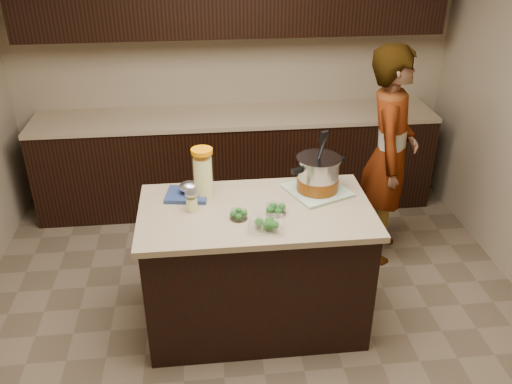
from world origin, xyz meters
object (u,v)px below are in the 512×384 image
Objects in this scene: person at (389,157)px; lemonade_pitcher at (203,175)px; island at (256,267)px; stock_pot at (318,176)px.

lemonade_pitcher is at bearing 133.80° from person.
stock_pot is (0.42, 0.18, 0.56)m from island.
island is 0.73m from stock_pot.
lemonade_pitcher is (-0.74, 0.01, 0.04)m from stock_pot.
lemonade_pitcher is at bearing 155.61° from stock_pot.
stock_pot reaches higher than island.
lemonade_pitcher reaches higher than island.
lemonade_pitcher is 1.54m from person.
person is at bearing 34.08° from island.
person is at bearing 16.52° from stock_pot.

